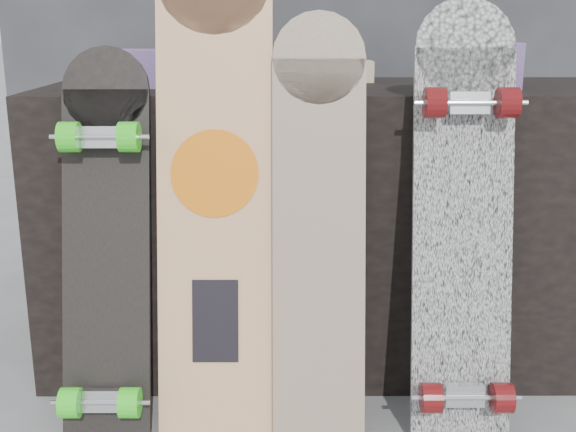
{
  "coord_description": "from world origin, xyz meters",
  "views": [
    {
      "loc": [
        -0.13,
        -1.54,
        0.98
      ],
      "look_at": [
        -0.12,
        0.2,
        0.5
      ],
      "focal_mm": 45.0,
      "sensor_mm": 36.0,
      "label": 1
    }
  ],
  "objects_px": {
    "longboard_celtic": "(319,215)",
    "longboard_cascadia": "(464,219)",
    "longboard_geisha": "(215,166)",
    "skateboard_dark": "(105,242)",
    "vendor_table": "(329,223)"
  },
  "relations": [
    {
      "from": "longboard_celtic",
      "to": "longboard_cascadia",
      "type": "relative_size",
      "value": 0.97
    },
    {
      "from": "longboard_geisha",
      "to": "skateboard_dark",
      "type": "relative_size",
      "value": 1.32
    },
    {
      "from": "longboard_geisha",
      "to": "longboard_cascadia",
      "type": "bearing_deg",
      "value": -7.3
    },
    {
      "from": "longboard_cascadia",
      "to": "skateboard_dark",
      "type": "bearing_deg",
      "value": 179.56
    },
    {
      "from": "longboard_celtic",
      "to": "longboard_cascadia",
      "type": "xyz_separation_m",
      "value": [
        0.34,
        -0.03,
        -0.0
      ]
    },
    {
      "from": "longboard_celtic",
      "to": "skateboard_dark",
      "type": "height_order",
      "value": "longboard_celtic"
    },
    {
      "from": "longboard_geisha",
      "to": "longboard_celtic",
      "type": "distance_m",
      "value": 0.27
    },
    {
      "from": "longboard_cascadia",
      "to": "skateboard_dark",
      "type": "relative_size",
      "value": 1.12
    },
    {
      "from": "longboard_celtic",
      "to": "longboard_geisha",
      "type": "bearing_deg",
      "value": 169.2
    },
    {
      "from": "longboard_geisha",
      "to": "longboard_celtic",
      "type": "bearing_deg",
      "value": -10.8
    },
    {
      "from": "longboard_celtic",
      "to": "longboard_cascadia",
      "type": "bearing_deg",
      "value": -4.69
    },
    {
      "from": "vendor_table",
      "to": "longboard_celtic",
      "type": "distance_m",
      "value": 0.42
    },
    {
      "from": "vendor_table",
      "to": "longboard_celtic",
      "type": "relative_size",
      "value": 1.6
    },
    {
      "from": "vendor_table",
      "to": "longboard_cascadia",
      "type": "height_order",
      "value": "longboard_cascadia"
    },
    {
      "from": "vendor_table",
      "to": "skateboard_dark",
      "type": "height_order",
      "value": "skateboard_dark"
    }
  ]
}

